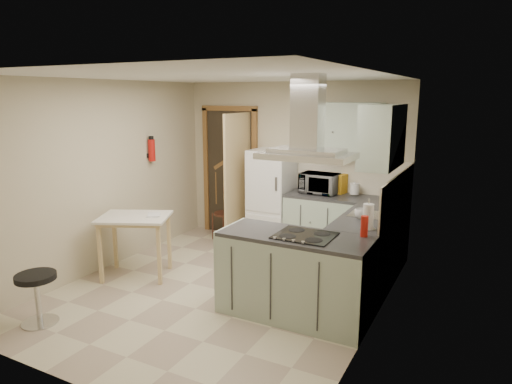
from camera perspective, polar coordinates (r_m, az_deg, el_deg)
The scene contains 28 objects.
floor at distance 5.62m, azimuth -4.35°, elevation -12.18°, with size 4.20×4.20×0.00m, color #C3BA97.
ceiling at distance 5.13m, azimuth -4.81°, elevation 14.22°, with size 4.20×4.20×0.00m, color silver.
back_wall at distance 7.07m, azimuth 4.52°, elevation 3.45°, with size 3.60×3.60×0.00m, color #BBB091.
left_wall at distance 6.36m, azimuth -18.45°, elevation 1.90°, with size 4.20×4.20×0.00m, color #BBB091.
right_wall at distance 4.56m, azimuth 14.99°, elevation -1.72°, with size 4.20×4.20×0.00m, color #BBB091.
doorway at distance 7.57m, azimuth -3.28°, elevation 2.51°, with size 1.10×0.12×2.10m, color brown.
fridge at distance 6.98m, azimuth 1.97°, elevation -0.82°, with size 0.60×0.60×1.50m, color white.
counter_back at distance 6.74m, azimuth 8.58°, elevation -4.05°, with size 1.08×0.60×0.90m, color #9EB2A0.
counter_right at distance 5.90m, azimuth 14.17°, elevation -6.64°, with size 0.60×1.95×0.90m, color #9EB2A0.
splashback at distance 6.76m, azimuth 11.97°, elevation 1.97°, with size 1.68×0.02×0.50m, color beige.
wall_cabinet_back at distance 6.52m, azimuth 11.76°, elevation 7.83°, with size 0.85×0.35×0.70m, color #9EB2A0.
wall_cabinet_right at distance 5.32m, azimuth 15.55°, elevation 6.74°, with size 0.35×0.90×0.70m, color #9EB2A0.
peninsula at distance 4.86m, azimuth 4.90°, elevation -10.40°, with size 1.55×0.65×0.90m, color #9EB2A0.
hob at distance 4.67m, azimuth 6.13°, elevation -5.42°, with size 0.58×0.50×0.01m, color black.
extractor_hood at distance 4.49m, azimuth 6.37°, elevation 4.53°, with size 0.90×0.55×0.10m, color silver.
sink at distance 5.60m, azimuth 13.98°, elevation -2.76°, with size 0.45×0.40×0.01m, color silver.
fire_extinguisher at distance 6.93m, azimuth -12.90°, elevation 5.10°, with size 0.10×0.10×0.32m, color #B2140F.
drop_leaf_table at distance 6.09m, azimuth -14.77°, elevation -6.57°, with size 0.86×0.64×0.80m, color tan.
bentwood_chair at distance 7.33m, azimuth -3.79°, elevation -2.71°, with size 0.39×0.39×0.88m, color #4D2119.
stool at distance 5.27m, azimuth -25.61°, elevation -11.92°, with size 0.40×0.40×0.54m, color black.
microwave at distance 6.67m, azimuth 7.95°, elevation 1.08°, with size 0.53×0.36×0.29m, color black.
kettle at distance 6.62m, azimuth 12.21°, elevation 0.41°, with size 0.13×0.13×0.20m, color silver.
cereal_box at distance 6.70m, azimuth 10.74°, elevation 0.98°, with size 0.07×0.19×0.28m, color orange.
soap_bottle at distance 6.04m, azimuth 16.50°, elevation -1.05°, with size 0.08×0.08×0.17m, color #B5B5C2.
paper_towel at distance 4.98m, azimuth 13.85°, elevation -2.97°, with size 0.11×0.11×0.29m, color silver.
cup at distance 5.42m, azimuth 12.95°, elevation -2.65°, with size 0.14×0.14×0.11m, color silver.
red_bottle at distance 4.73m, azimuth 13.39°, elevation -4.19°, with size 0.07×0.07×0.21m, color red.
book at distance 5.94m, azimuth -13.47°, elevation -2.42°, with size 0.16×0.22×0.10m, color #A23643.
Camera 1 is at (2.74, -4.33, 2.30)m, focal length 32.00 mm.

